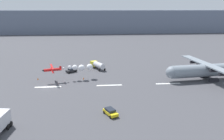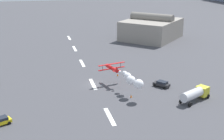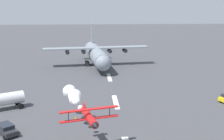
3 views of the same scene
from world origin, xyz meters
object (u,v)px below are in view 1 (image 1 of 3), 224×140
object	(u,v)px
traffic_cone_near	(38,79)
fuel_tanker_truck	(97,65)
followme_car_yellow	(110,112)
airport_staff_sedan	(71,70)
stunt_biplane_red	(77,68)
traffic_cone_far	(83,78)
cargo_transport_plane	(204,70)

from	to	relation	value
traffic_cone_near	fuel_tanker_truck	bearing A→B (deg)	31.43
followme_car_yellow	airport_staff_sedan	xyz separation A→B (m)	(-11.70, 37.30, -0.00)
fuel_tanker_truck	stunt_biplane_red	bearing A→B (deg)	-118.04
airport_staff_sedan	traffic_cone_far	world-z (taller)	airport_staff_sedan
traffic_cone_far	fuel_tanker_truck	bearing A→B (deg)	68.82
cargo_transport_plane	fuel_tanker_truck	world-z (taller)	cargo_transport_plane
traffic_cone_near	cargo_transport_plane	bearing A→B (deg)	-5.18
fuel_tanker_truck	traffic_cone_near	world-z (taller)	fuel_tanker_truck
airport_staff_sedan	traffic_cone_far	size ratio (longest dim) A/B	5.75
cargo_transport_plane	followme_car_yellow	world-z (taller)	cargo_transport_plane
traffic_cone_near	stunt_biplane_red	bearing A→B (deg)	-3.93
airport_staff_sedan	fuel_tanker_truck	bearing A→B (deg)	21.46
followme_car_yellow	traffic_cone_near	bearing A→B (deg)	127.82
traffic_cone_near	traffic_cone_far	bearing A→B (deg)	-2.83
followme_car_yellow	cargo_transport_plane	bearing A→B (deg)	35.43
cargo_transport_plane	traffic_cone_near	size ratio (longest dim) A/B	40.34
cargo_transport_plane	traffic_cone_near	bearing A→B (deg)	174.82
stunt_biplane_red	traffic_cone_far	xyz separation A→B (m)	(2.01, 0.16, -3.76)
fuel_tanker_truck	traffic_cone_near	size ratio (longest dim) A/B	11.22
fuel_tanker_truck	traffic_cone_far	world-z (taller)	fuel_tanker_truck
fuel_tanker_truck	traffic_cone_far	distance (m)	14.28
stunt_biplane_red	traffic_cone_far	size ratio (longest dim) A/B	21.92
stunt_biplane_red	followme_car_yellow	distance (m)	29.37
fuel_tanker_truck	airport_staff_sedan	distance (m)	10.66
fuel_tanker_truck	airport_staff_sedan	world-z (taller)	fuel_tanker_truck
cargo_transport_plane	traffic_cone_far	bearing A→B (deg)	173.93
cargo_transport_plane	stunt_biplane_red	xyz separation A→B (m)	(-42.21, 4.12, 0.67)
fuel_tanker_truck	followme_car_yellow	bearing A→B (deg)	-87.47
stunt_biplane_red	followme_car_yellow	xyz separation A→B (m)	(8.96, -27.77, -3.33)
cargo_transport_plane	stunt_biplane_red	bearing A→B (deg)	174.43
stunt_biplane_red	fuel_tanker_truck	xyz separation A→B (m)	(7.14, 13.41, -2.41)
stunt_biplane_red	traffic_cone_near	size ratio (longest dim) A/B	21.92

